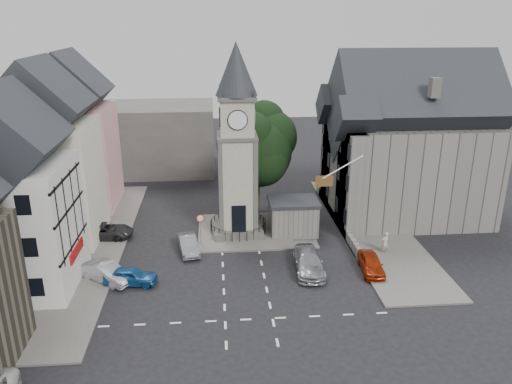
{
  "coord_description": "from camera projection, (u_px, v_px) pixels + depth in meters",
  "views": [
    {
      "loc": [
        -1.81,
        -32.4,
        18.13
      ],
      "look_at": [
        1.33,
        5.0,
        4.8
      ],
      "focal_mm": 35.0,
      "sensor_mm": 36.0,
      "label": 1
    }
  ],
  "objects": [
    {
      "name": "car_west_silver",
      "position": [
        107.0,
        272.0,
        35.79
      ],
      "size": [
        4.31,
        3.65,
        1.39
      ],
      "primitive_type": "imported",
      "rotation": [
        0.0,
        0.0,
        0.95
      ],
      "color": "#9D9EA4",
      "rests_on": "ground"
    },
    {
      "name": "terrace_pink",
      "position": [
        73.0,
        142.0,
        48.23
      ],
      "size": [
        8.1,
        7.6,
        12.8
      ],
      "color": "#E09F9A",
      "rests_on": "ground"
    },
    {
      "name": "car_island_silver",
      "position": [
        188.0,
        244.0,
        40.31
      ],
      "size": [
        2.14,
        4.17,
        1.31
      ],
      "primitive_type": "imported",
      "rotation": [
        0.0,
        0.0,
        0.2
      ],
      "color": "gray",
      "rests_on": "ground"
    },
    {
      "name": "ground",
      "position": [
        244.0,
        277.0,
        36.63
      ],
      "size": [
        120.0,
        120.0,
        0.0
      ],
      "primitive_type": "plane",
      "color": "black",
      "rests_on": "ground"
    },
    {
      "name": "car_west_grey",
      "position": [
        104.0,
        231.0,
        42.72
      ],
      "size": [
        4.98,
        2.56,
        1.34
      ],
      "primitive_type": "imported",
      "rotation": [
        0.0,
        0.0,
        1.5
      ],
      "color": "#272729",
      "rests_on": "ground"
    },
    {
      "name": "pedestrian",
      "position": [
        385.0,
        243.0,
        39.86
      ],
      "size": [
        0.81,
        0.69,
        1.88
      ],
      "primitive_type": "imported",
      "rotation": [
        0.0,
        0.0,
        3.57
      ],
      "color": "#C0B99E",
      "rests_on": "ground"
    },
    {
      "name": "central_island",
      "position": [
        255.0,
        231.0,
        44.24
      ],
      "size": [
        10.0,
        8.0,
        0.16
      ],
      "primitive_type": "cube",
      "color": "#595651",
      "rests_on": "ground"
    },
    {
      "name": "backdrop_west",
      "position": [
        131.0,
        138.0,
        60.64
      ],
      "size": [
        20.0,
        10.0,
        8.0
      ],
      "primitive_type": "cube",
      "color": "#4C4944",
      "rests_on": "ground"
    },
    {
      "name": "car_east_red",
      "position": [
        371.0,
        264.0,
        37.13
      ],
      "size": [
        1.87,
        3.97,
        1.31
      ],
      "primitive_type": "imported",
      "rotation": [
        0.0,
        0.0,
        -0.08
      ],
      "color": "#922207",
      "rests_on": "ground"
    },
    {
      "name": "road_markings",
      "position": [
        249.0,
        319.0,
        31.47
      ],
      "size": [
        20.0,
        8.0,
        0.01
      ],
      "primitive_type": "cube",
      "color": "silver",
      "rests_on": "ground"
    },
    {
      "name": "pavement_east",
      "position": [
        371.0,
        227.0,
        45.07
      ],
      "size": [
        6.0,
        26.0,
        0.14
      ],
      "primitive_type": "cube",
      "color": "#595651",
      "rests_on": "ground"
    },
    {
      "name": "car_island_east",
      "position": [
        308.0,
        262.0,
        37.24
      ],
      "size": [
        2.29,
        5.18,
        1.48
      ],
      "primitive_type": "imported",
      "rotation": [
        0.0,
        0.0,
        -0.04
      ],
      "color": "gray",
      "rests_on": "ground"
    },
    {
      "name": "pavement_west",
      "position": [
        89.0,
        246.0,
        41.26
      ],
      "size": [
        6.0,
        30.0,
        0.14
      ],
      "primitive_type": "cube",
      "color": "#595651",
      "rests_on": "ground"
    },
    {
      "name": "car_west_blue",
      "position": [
        131.0,
        276.0,
        35.39
      ],
      "size": [
        3.91,
        1.93,
        1.28
      ],
      "primitive_type": "imported",
      "rotation": [
        0.0,
        0.0,
        1.46
      ],
      "color": "#184C86",
      "rests_on": "ground"
    },
    {
      "name": "flagpole",
      "position": [
        343.0,
        167.0,
        38.68
      ],
      "size": [
        3.68,
        0.1,
        2.74
      ],
      "color": "white",
      "rests_on": "ground"
    },
    {
      "name": "terrace_cream",
      "position": [
        48.0,
        165.0,
        40.72
      ],
      "size": [
        8.1,
        7.6,
        12.8
      ],
      "color": "beige",
      "rests_on": "ground"
    },
    {
      "name": "east_building",
      "position": [
        404.0,
        151.0,
        46.09
      ],
      "size": [
        14.4,
        11.4,
        12.6
      ],
      "color": "slate",
      "rests_on": "ground"
    },
    {
      "name": "warning_sign_post",
      "position": [
        201.0,
        224.0,
        40.81
      ],
      "size": [
        0.7,
        0.19,
        2.85
      ],
      "color": "black",
      "rests_on": "ground"
    },
    {
      "name": "stone_shelter",
      "position": [
        293.0,
        216.0,
        43.54
      ],
      "size": [
        4.3,
        3.3,
        3.08
      ],
      "color": "slate",
      "rests_on": "ground"
    },
    {
      "name": "east_boundary_wall",
      "position": [
        335.0,
        216.0,
        46.6
      ],
      "size": [
        0.4,
        16.0,
        0.9
      ],
      "primitive_type": "cube",
      "color": "slate",
      "rests_on": "ground"
    },
    {
      "name": "clock_tower",
      "position": [
        237.0,
        143.0,
        41.42
      ],
      "size": [
        4.86,
        4.86,
        16.25
      ],
      "color": "#4C4944",
      "rests_on": "ground"
    },
    {
      "name": "terrace_tudor",
      "position": [
        12.0,
        204.0,
        33.34
      ],
      "size": [
        8.1,
        7.6,
        12.0
      ],
      "color": "silver",
      "rests_on": "ground"
    },
    {
      "name": "town_tree",
      "position": [
        256.0,
        141.0,
        46.66
      ],
      "size": [
        7.2,
        7.2,
        10.8
      ],
      "color": "black",
      "rests_on": "ground"
    }
  ]
}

